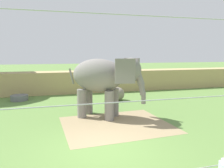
{
  "coord_description": "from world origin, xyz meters",
  "views": [
    {
      "loc": [
        -1.58,
        -6.49,
        3.02
      ],
      "look_at": [
        1.54,
        4.69,
        1.4
      ],
      "focal_mm": 35.12,
      "sensor_mm": 36.0,
      "label": 1
    }
  ],
  "objects": [
    {
      "name": "ground_plane",
      "position": [
        0.0,
        0.0,
        0.0
      ],
      "size": [
        120.0,
        120.0,
        0.0
      ],
      "primitive_type": "plane",
      "color": "#5B7F3D"
    },
    {
      "name": "dirt_patch",
      "position": [
        1.03,
        2.16,
        0.0
      ],
      "size": [
        4.67,
        4.0,
        0.01
      ],
      "primitive_type": "cube",
      "rotation": [
        0.0,
        0.0,
        0.05
      ],
      "color": "#937F5B",
      "rests_on": "ground"
    },
    {
      "name": "embankment_wall",
      "position": [
        0.0,
        10.71,
        0.82
      ],
      "size": [
        36.0,
        1.8,
        1.65
      ],
      "primitive_type": "cube",
      "color": "tan",
      "rests_on": "ground"
    },
    {
      "name": "elephant",
      "position": [
        0.79,
        3.41,
        1.88
      ],
      "size": [
        3.42,
        2.85,
        2.84
      ],
      "color": "gray",
      "rests_on": "ground"
    },
    {
      "name": "enrichment_ball",
      "position": [
        2.54,
        6.86,
        0.43
      ],
      "size": [
        0.86,
        0.86,
        0.86
      ],
      "primitive_type": "sphere",
      "color": "gray",
      "rests_on": "ground"
    },
    {
      "name": "cable_fence",
      "position": [
        0.0,
        -2.93,
        1.92
      ],
      "size": [
        8.94,
        0.2,
        3.81
      ],
      "color": "brown",
      "rests_on": "ground"
    },
    {
      "name": "water_tub",
      "position": [
        -3.63,
        8.56,
        0.18
      ],
      "size": [
        1.1,
        1.1,
        0.35
      ],
      "color": "slate",
      "rests_on": "ground"
    }
  ]
}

